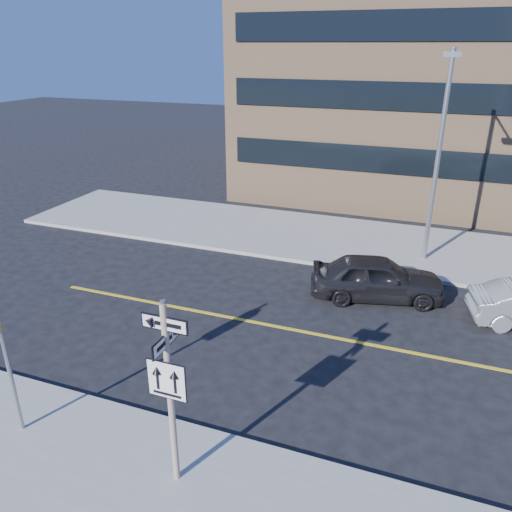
% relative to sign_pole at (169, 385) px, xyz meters
% --- Properties ---
extents(ground, '(120.00, 120.00, 0.00)m').
position_rel_sign_pole_xyz_m(ground, '(0.00, 2.51, -2.44)').
color(ground, black).
rests_on(ground, ground).
extents(sign_pole, '(0.92, 0.92, 4.06)m').
position_rel_sign_pole_xyz_m(sign_pole, '(0.00, 0.00, 0.00)').
color(sign_pole, silver).
rests_on(sign_pole, near_sidewalk).
extents(parked_car_a, '(2.87, 4.84, 1.55)m').
position_rel_sign_pole_xyz_m(parked_car_a, '(2.60, 9.60, -1.66)').
color(parked_car_a, black).
rests_on(parked_car_a, ground).
extents(streetlight_a, '(0.55, 2.25, 8.00)m').
position_rel_sign_pole_xyz_m(streetlight_a, '(4.00, 13.27, 2.32)').
color(streetlight_a, gray).
rests_on(streetlight_a, far_sidewalk).
extents(building_brick, '(18.00, 18.00, 18.00)m').
position_rel_sign_pole_xyz_m(building_brick, '(2.00, 27.51, 6.56)').
color(building_brick, '#A57F5B').
rests_on(building_brick, ground).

